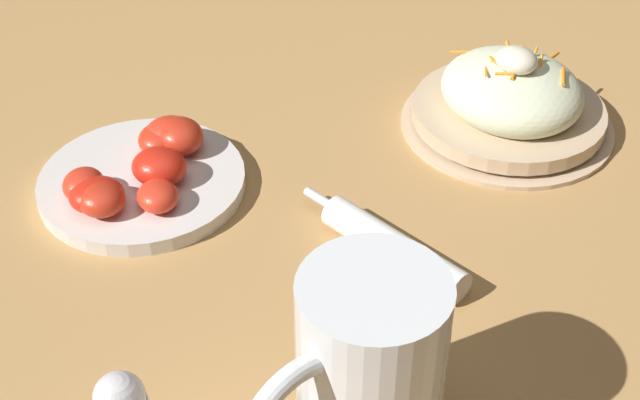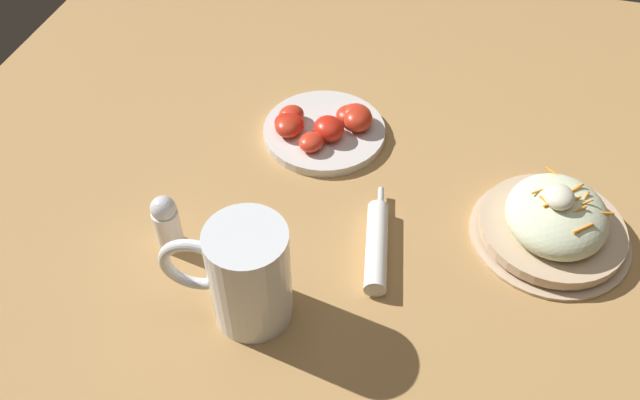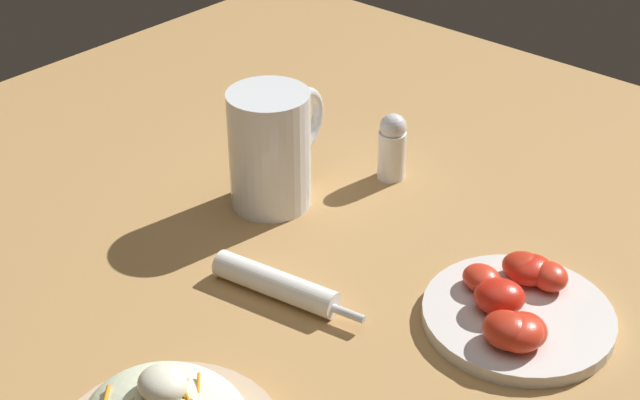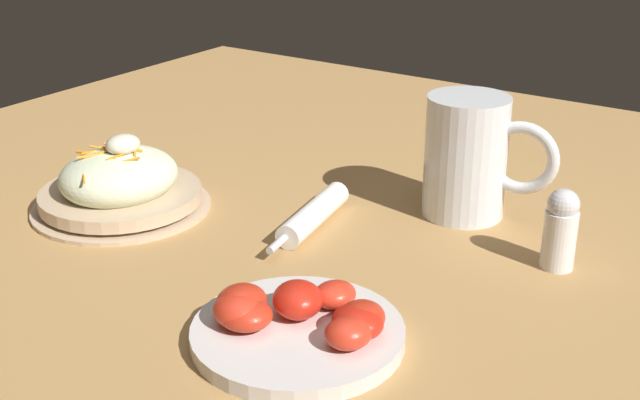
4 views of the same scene
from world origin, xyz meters
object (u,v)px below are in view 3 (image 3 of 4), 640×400
napkin_roll (277,284)px  salt_shaker (392,146)px  tomato_plate (517,309)px  beer_mug (272,154)px

napkin_roll → salt_shaker: (0.06, -0.27, 0.03)m
tomato_plate → salt_shaker: 0.30m
beer_mug → tomato_plate: size_ratio=0.82×
beer_mug → salt_shaker: beer_mug is taller
tomato_plate → beer_mug: bearing=-0.8°
beer_mug → salt_shaker: (-0.07, -0.14, -0.02)m
beer_mug → napkin_roll: beer_mug is taller
napkin_roll → tomato_plate: size_ratio=0.93×
salt_shaker → tomato_plate: bearing=151.8°
salt_shaker → napkin_roll: bearing=102.1°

